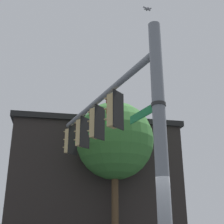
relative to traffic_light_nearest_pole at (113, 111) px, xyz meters
name	(u,v)px	position (x,y,z in m)	size (l,w,h in m)	color
signal_pole	(161,144)	(-1.09, -2.15, -1.60)	(0.31, 0.31, 6.46)	slate
mast_arm	(100,99)	(0.52, 0.99, 0.80)	(0.20, 0.20, 7.06)	slate
traffic_light_nearest_pole	(113,111)	(0.00, 0.00, 0.00)	(0.54, 0.49, 1.31)	black
traffic_light_mid_inner	(95,123)	(0.65, 1.28, 0.00)	(0.54, 0.49, 1.31)	black
traffic_light_mid_outer	(81,133)	(1.31, 2.56, 0.00)	(0.54, 0.49, 1.31)	black
traffic_light_arm_end	(70,141)	(1.96, 3.84, 0.00)	(0.54, 0.49, 1.31)	black
street_name_sign	(151,109)	(-0.93, -1.84, -0.63)	(0.81, 1.39, 0.22)	#147238
bird_flying	(147,9)	(0.76, -0.95, 3.89)	(0.29, 0.24, 0.11)	gray
storefront_building	(90,189)	(7.32, 7.27, -1.43)	(12.40, 12.39, 6.76)	#282321
tree_by_storefront	(115,141)	(4.55, 3.31, 0.45)	(3.83, 3.83, 7.22)	#4C3823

